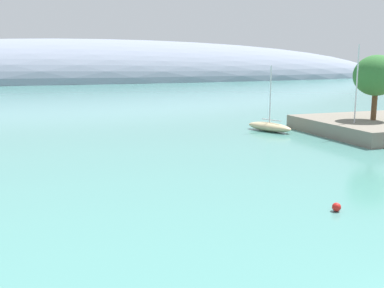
# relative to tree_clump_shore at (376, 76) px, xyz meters

# --- Properties ---
(shore_outcrop) EXTENTS (16.96, 15.58, 1.64)m
(shore_outcrop) POSITION_rel_tree_clump_shore_xyz_m (1.56, -0.01, -5.98)
(shore_outcrop) COLOR gray
(shore_outcrop) RESTS_ON ground
(tree_clump_shore) EXTENTS (5.22, 5.22, 7.54)m
(tree_clump_shore) POSITION_rel_tree_clump_shore_xyz_m (0.00, 0.00, 0.00)
(tree_clump_shore) COLOR brown
(tree_clump_shore) RESTS_ON shore_outcrop
(distant_ridge) EXTENTS (292.64, 63.79, 33.92)m
(distant_ridge) POSITION_rel_tree_clump_shore_xyz_m (-13.89, 150.86, -6.80)
(distant_ridge) COLOR gray
(distant_ridge) RESTS_ON ground
(sailboat_sand_near_shore) EXTENTS (4.14, 6.70, 7.96)m
(sailboat_sand_near_shore) POSITION_rel_tree_clump_shore_xyz_m (-10.61, 5.70, -6.21)
(sailboat_sand_near_shore) COLOR #C6B284
(sailboat_sand_near_shore) RESTS_ON water
(sailboat_black_outer_mooring) EXTENTS (5.82, 6.22, 10.28)m
(sailboat_black_outer_mooring) POSITION_rel_tree_clump_shore_xyz_m (-3.83, -1.36, -6.26)
(sailboat_black_outer_mooring) COLOR black
(sailboat_black_outer_mooring) RESTS_ON water
(mooring_buoy_red) EXTENTS (0.52, 0.52, 0.52)m
(mooring_buoy_red) POSITION_rel_tree_clump_shore_xyz_m (-21.64, -21.82, -6.54)
(mooring_buoy_red) COLOR red
(mooring_buoy_red) RESTS_ON water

